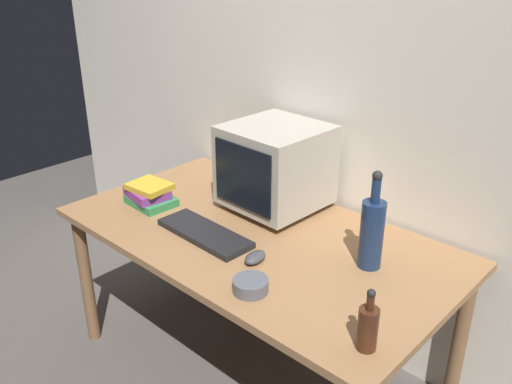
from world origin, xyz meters
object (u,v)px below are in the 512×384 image
object	(u,v)px
keyboard	(205,233)
computer_mouse	(255,257)
book_stack	(149,194)
cd_spindle	(251,285)
crt_monitor	(275,167)
bottle_short	(368,327)
bottle_tall	(372,232)

from	to	relation	value
keyboard	computer_mouse	xyz separation A→B (m)	(0.28, -0.00, 0.01)
book_stack	keyboard	bearing A→B (deg)	-4.60
cd_spindle	crt_monitor	bearing A→B (deg)	123.98
computer_mouse	bottle_short	world-z (taller)	bottle_short
cd_spindle	bottle_tall	bearing A→B (deg)	63.48
crt_monitor	bottle_short	distance (m)	0.95
bottle_tall	book_stack	world-z (taller)	bottle_tall
crt_monitor	bottle_short	world-z (taller)	crt_monitor
crt_monitor	book_stack	world-z (taller)	crt_monitor
computer_mouse	cd_spindle	size ratio (longest dim) A/B	0.83
bottle_tall	cd_spindle	bearing A→B (deg)	-116.52
computer_mouse	book_stack	distance (m)	0.67
bottle_tall	book_stack	bearing A→B (deg)	-167.37
computer_mouse	crt_monitor	bearing A→B (deg)	114.04
bottle_short	cd_spindle	world-z (taller)	bottle_short
crt_monitor	computer_mouse	size ratio (longest dim) A/B	4.00
keyboard	bottle_tall	size ratio (longest dim) A/B	1.15
crt_monitor	bottle_tall	distance (m)	0.58
bottle_tall	cd_spindle	xyz separation A→B (m)	(-0.20, -0.40, -0.12)
bottle_tall	book_stack	distance (m)	1.01
bottle_short	bottle_tall	bearing A→B (deg)	121.13
cd_spindle	book_stack	bearing A→B (deg)	166.97
bottle_short	book_stack	size ratio (longest dim) A/B	0.90
crt_monitor	bottle_short	xyz separation A→B (m)	(0.79, -0.51, -0.12)
keyboard	bottle_short	size ratio (longest dim) A/B	2.12
computer_mouse	bottle_tall	bearing A→B (deg)	31.02
bottle_short	cd_spindle	distance (m)	0.43
book_stack	cd_spindle	xyz separation A→B (m)	(0.78, -0.18, -0.02)
book_stack	cd_spindle	bearing A→B (deg)	-13.03
keyboard	computer_mouse	bearing A→B (deg)	1.03
cd_spindle	computer_mouse	bearing A→B (deg)	128.33
bottle_tall	book_stack	size ratio (longest dim) A/B	1.66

